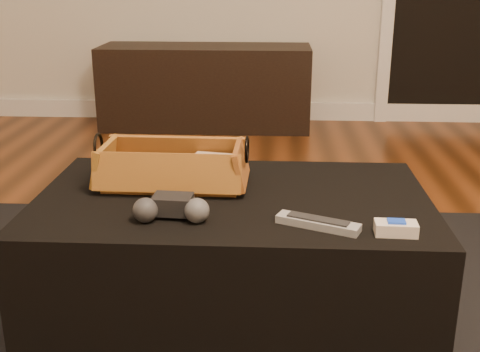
# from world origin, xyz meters

# --- Properties ---
(baseboard) EXTENTS (5.00, 0.04, 0.12)m
(baseboard) POSITION_xyz_m (0.00, 2.73, 0.06)
(baseboard) COLOR white
(baseboard) RESTS_ON floor
(media_cabinet) EXTENTS (1.33, 0.45, 0.52)m
(media_cabinet) POSITION_xyz_m (-0.32, 2.51, 0.26)
(media_cabinet) COLOR black
(media_cabinet) RESTS_ON floor
(area_rug) EXTENTS (2.60, 2.00, 0.01)m
(area_rug) POSITION_xyz_m (0.02, 0.05, 0.01)
(area_rug) COLOR black
(area_rug) RESTS_ON floor
(ottoman) EXTENTS (1.00, 0.60, 0.42)m
(ottoman) POSITION_xyz_m (0.02, 0.10, 0.22)
(ottoman) COLOR black
(ottoman) RESTS_ON area_rug
(tv_remote) EXTENTS (0.21, 0.06, 0.02)m
(tv_remote) POSITION_xyz_m (-0.16, 0.16, 0.46)
(tv_remote) COLOR black
(tv_remote) RESTS_ON wicker_basket
(cloth_bundle) EXTENTS (0.12, 0.09, 0.06)m
(cloth_bundle) POSITION_xyz_m (-0.04, 0.20, 0.48)
(cloth_bundle) COLOR tan
(cloth_bundle) RESTS_ON wicker_basket
(wicker_basket) EXTENTS (0.40, 0.22, 0.14)m
(wicker_basket) POSITION_xyz_m (-0.14, 0.17, 0.48)
(wicker_basket) COLOR #A36324
(wicker_basket) RESTS_ON ottoman
(game_controller) EXTENTS (0.18, 0.10, 0.06)m
(game_controller) POSITION_xyz_m (-0.11, -0.06, 0.46)
(game_controller) COLOR black
(game_controller) RESTS_ON ottoman
(silver_remote) EXTENTS (0.19, 0.11, 0.02)m
(silver_remote) POSITION_xyz_m (0.23, -0.09, 0.44)
(silver_remote) COLOR #97999E
(silver_remote) RESTS_ON ottoman
(cream_gadget) EXTENTS (0.09, 0.05, 0.03)m
(cream_gadget) POSITION_xyz_m (0.39, -0.12, 0.45)
(cream_gadget) COLOR beige
(cream_gadget) RESTS_ON ottoman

